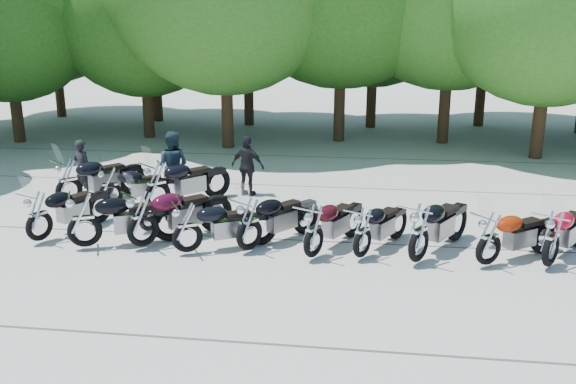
# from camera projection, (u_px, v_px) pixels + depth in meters

# --- Properties ---
(ground) EXTENTS (90.00, 90.00, 0.00)m
(ground) POSITION_uv_depth(u_px,v_px,m) (278.00, 266.00, 12.04)
(ground) COLOR #9C988D
(ground) RESTS_ON ground
(tree_1) EXTENTS (6.97, 6.97, 8.55)m
(tree_1) POSITION_uv_depth(u_px,v_px,m) (4.00, 9.00, 22.87)
(tree_1) COLOR #3A2614
(tree_1) RESTS_ON ground
(tree_2) EXTENTS (7.31, 7.31, 8.97)m
(tree_2) POSITION_uv_depth(u_px,v_px,m) (141.00, 3.00, 23.74)
(tree_2) COLOR #3A2614
(tree_2) RESTS_ON ground
(tree_9) EXTENTS (7.59, 7.59, 9.32)m
(tree_9) POSITION_uv_depth(u_px,v_px,m) (50.00, 1.00, 28.99)
(tree_9) COLOR #3A2614
(tree_9) RESTS_ON ground
(tree_11) EXTENTS (7.56, 7.56, 9.28)m
(tree_11) POSITION_uv_depth(u_px,v_px,m) (247.00, 0.00, 26.67)
(tree_11) COLOR #3A2614
(tree_11) RESTS_ON ground
(motorcycle_0) EXTENTS (1.59, 2.37, 1.29)m
(motorcycle_0) POSITION_uv_depth(u_px,v_px,m) (38.00, 215.00, 13.10)
(motorcycle_0) COLOR black
(motorcycle_0) RESTS_ON ground
(motorcycle_1) EXTENTS (2.56, 1.70, 1.39)m
(motorcycle_1) POSITION_uv_depth(u_px,v_px,m) (84.00, 218.00, 12.70)
(motorcycle_1) COLOR black
(motorcycle_1) RESTS_ON ground
(motorcycle_2) EXTENTS (2.29, 2.35, 1.42)m
(motorcycle_2) POSITION_uv_depth(u_px,v_px,m) (142.00, 217.00, 12.75)
(motorcycle_2) COLOR #3B081A
(motorcycle_2) RESTS_ON ground
(motorcycle_3) EXTENTS (2.27, 1.67, 1.25)m
(motorcycle_3) POSITION_uv_depth(u_px,v_px,m) (187.00, 226.00, 12.44)
(motorcycle_3) COLOR black
(motorcycle_3) RESTS_ON ground
(motorcycle_4) EXTENTS (2.01, 2.27, 1.32)m
(motorcycle_4) POSITION_uv_depth(u_px,v_px,m) (249.00, 222.00, 12.57)
(motorcycle_4) COLOR black
(motorcycle_4) RESTS_ON ground
(motorcycle_5) EXTENTS (1.66, 2.36, 1.29)m
(motorcycle_5) POSITION_uv_depth(u_px,v_px,m) (314.00, 229.00, 12.18)
(motorcycle_5) COLOR black
(motorcycle_5) RESTS_ON ground
(motorcycle_6) EXTENTS (1.62, 2.19, 1.21)m
(motorcycle_6) POSITION_uv_depth(u_px,v_px,m) (363.00, 231.00, 12.20)
(motorcycle_6) COLOR black
(motorcycle_6) RESTS_ON ground
(motorcycle_7) EXTENTS (1.93, 2.50, 1.40)m
(motorcycle_7) POSITION_uv_depth(u_px,v_px,m) (419.00, 231.00, 11.92)
(motorcycle_7) COLOR black
(motorcycle_7) RESTS_ON ground
(motorcycle_8) EXTENTS (2.18, 1.86, 1.25)m
(motorcycle_8) POSITION_uv_depth(u_px,v_px,m) (489.00, 237.00, 11.80)
(motorcycle_8) COLOR maroon
(motorcycle_8) RESTS_ON ground
(motorcycle_9) EXTENTS (1.91, 2.31, 1.31)m
(motorcycle_9) POSITION_uv_depth(u_px,v_px,m) (552.00, 237.00, 11.72)
(motorcycle_9) COLOR maroon
(motorcycle_9) RESTS_ON ground
(motorcycle_10) EXTENTS (2.20, 2.42, 1.42)m
(motorcycle_10) POSITION_uv_depth(u_px,v_px,m) (68.00, 181.00, 15.63)
(motorcycle_10) COLOR black
(motorcycle_10) RESTS_ON ground
(motorcycle_11) EXTENTS (2.21, 1.37, 1.20)m
(motorcycle_11) POSITION_uv_depth(u_px,v_px,m) (110.00, 185.00, 15.62)
(motorcycle_11) COLOR black
(motorcycle_11) RESTS_ON ground
(motorcycle_12) EXTENTS (2.24, 2.42, 1.43)m
(motorcycle_12) POSITION_uv_depth(u_px,v_px,m) (157.00, 184.00, 15.27)
(motorcycle_12) COLOR black
(motorcycle_12) RESTS_ON ground
(rider_0) EXTENTS (0.68, 0.55, 1.60)m
(rider_0) POSITION_uv_depth(u_px,v_px,m) (83.00, 169.00, 16.50)
(rider_0) COLOR black
(rider_0) RESTS_ON ground
(rider_1) EXTENTS (0.96, 0.77, 1.88)m
(rider_1) POSITION_uv_depth(u_px,v_px,m) (172.00, 166.00, 16.19)
(rider_1) COLOR #1C313A
(rider_1) RESTS_ON ground
(rider_2) EXTENTS (1.05, 0.67, 1.67)m
(rider_2) POSITION_uv_depth(u_px,v_px,m) (248.00, 166.00, 16.63)
(rider_2) COLOR black
(rider_2) RESTS_ON ground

